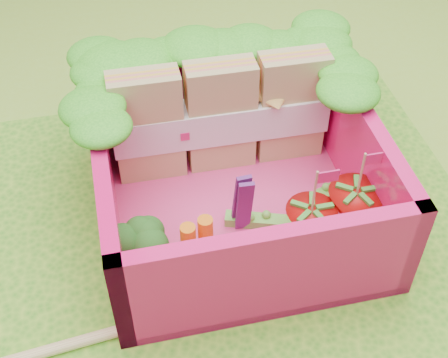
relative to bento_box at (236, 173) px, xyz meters
name	(u,v)px	position (x,y,z in m)	size (l,w,h in m)	color
ground	(226,267)	(-0.12, -0.30, -0.31)	(14.00, 14.00, 0.00)	#97C136
placemat	(226,265)	(-0.12, -0.30, -0.29)	(2.60, 2.60, 0.03)	#499D23
bento_floor	(236,209)	(0.00, 0.00, -0.25)	(1.30, 1.30, 0.05)	#DE387A
bento_box	(236,173)	(0.00, 0.00, 0.00)	(1.30, 1.30, 0.55)	#F11466
lettuce_ruffle	(214,58)	(0.00, 0.48, 0.33)	(1.43, 0.83, 0.11)	#26971B
sandwich_stack	(222,116)	(0.01, 0.34, 0.07)	(1.11, 0.19, 0.61)	tan
broccoli	(141,238)	(-0.50, -0.27, -0.04)	(0.33, 0.33, 0.26)	#64994A
carrot_sticks	(197,244)	(-0.25, -0.31, -0.09)	(0.15, 0.10, 0.28)	orange
purple_wedges	(243,203)	(-0.01, -0.16, -0.04)	(0.08, 0.07, 0.38)	#4E195A
strawberry_left	(310,226)	(0.27, -0.31, -0.10)	(0.24, 0.24, 0.48)	#B8170B
strawberry_right	(353,211)	(0.50, -0.28, -0.09)	(0.26, 0.26, 0.50)	#B8170B
snap_peas	(309,223)	(0.31, -0.21, -0.20)	(0.75, 0.59, 0.05)	#60B137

